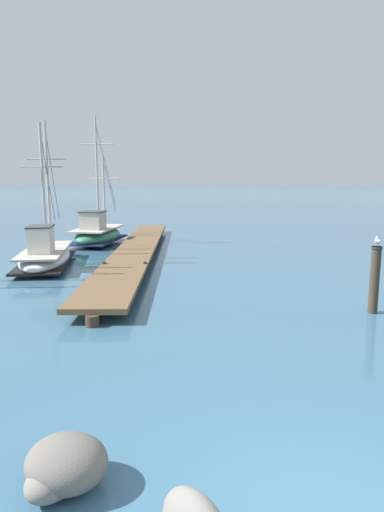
{
  "coord_description": "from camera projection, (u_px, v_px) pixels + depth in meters",
  "views": [
    {
      "loc": [
        -1.11,
        -4.31,
        3.77
      ],
      "look_at": [
        -2.19,
        9.3,
        1.4
      ],
      "focal_mm": 31.8,
      "sensor_mm": 36.0,
      "label": 1
    }
  ],
  "objects": [
    {
      "name": "perched_seagull",
      "position": [
        377.0,
        241.0,
        12.43
      ],
      "size": [
        0.18,
        0.38,
        0.27
      ],
      "color": "gold",
      "rests_on": "mooring_piling"
    },
    {
      "name": "fishing_boat_1",
      "position": [
        97.0,
        234.0,
        25.69
      ],
      "size": [
        2.44,
        5.94,
        7.11
      ],
      "color": "#337556",
      "rests_on": "ground"
    },
    {
      "name": "mooring_piling",
      "position": [
        375.0,
        279.0,
        12.62
      ],
      "size": [
        0.3,
        0.3,
        1.9
      ],
      "color": "#3D3023",
      "rests_on": "ground"
    },
    {
      "name": "shore_rock_near_left",
      "position": [
        64.0,
        466.0,
        5.53
      ],
      "size": [
        1.3,
        1.27,
        0.64
      ],
      "color": "slate",
      "rests_on": "ground"
    },
    {
      "name": "floating_dock",
      "position": [
        136.0,
        249.0,
        21.77
      ],
      "size": [
        3.65,
        20.95,
        0.53
      ],
      "color": "brown",
      "rests_on": "ground"
    },
    {
      "name": "fishing_boat_0",
      "position": [
        45.0,
        254.0,
        19.37
      ],
      "size": [
        3.15,
        7.42,
        6.28
      ],
      "color": "silver",
      "rests_on": "ground"
    }
  ]
}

